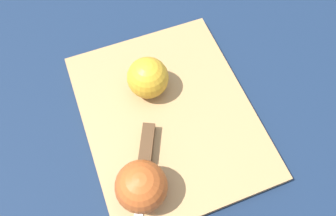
{
  "coord_description": "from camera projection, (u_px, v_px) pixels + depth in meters",
  "views": [
    {
      "loc": [
        0.24,
        -0.11,
        0.55
      ],
      "look_at": [
        0.0,
        0.0,
        0.04
      ],
      "focal_mm": 35.0,
      "sensor_mm": 36.0,
      "label": 1
    }
  ],
  "objects": [
    {
      "name": "knife",
      "position": [
        146.0,
        150.0,
        0.55
      ],
      "size": [
        0.16,
        0.1,
        0.02
      ],
      "rotation": [
        0.0,
        0.0,
        -0.53
      ],
      "color": "silver",
      "rests_on": "cutting_board"
    },
    {
      "name": "apple_half_left",
      "position": [
        148.0,
        78.0,
        0.58
      ],
      "size": [
        0.08,
        0.08,
        0.08
      ],
      "rotation": [
        0.0,
        0.0,
        3.56
      ],
      "color": "gold",
      "rests_on": "cutting_board"
    },
    {
      "name": "ground_plane",
      "position": [
        168.0,
        117.0,
        0.61
      ],
      "size": [
        4.0,
        4.0,
        0.0
      ],
      "primitive_type": "plane",
      "color": "#14233D"
    },
    {
      "name": "apple_half_right",
      "position": [
        141.0,
        186.0,
        0.49
      ],
      "size": [
        0.08,
        0.08,
        0.08
      ],
      "rotation": [
        0.0,
        0.0,
        3.11
      ],
      "color": "#AD4C1E",
      "rests_on": "cutting_board"
    },
    {
      "name": "cutting_board",
      "position": [
        168.0,
        115.0,
        0.6
      ],
      "size": [
        0.39,
        0.33,
        0.02
      ],
      "color": "#A37A4C",
      "rests_on": "ground_plane"
    }
  ]
}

